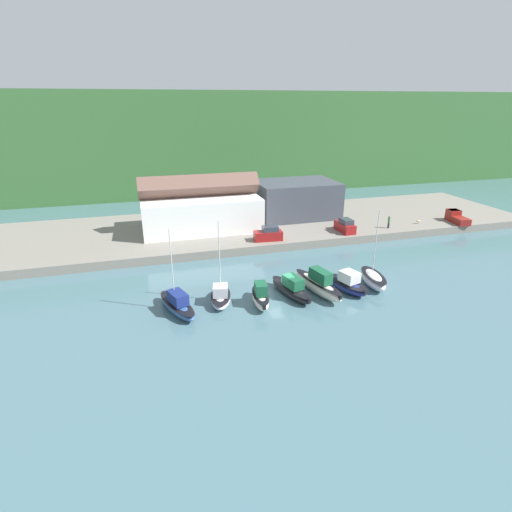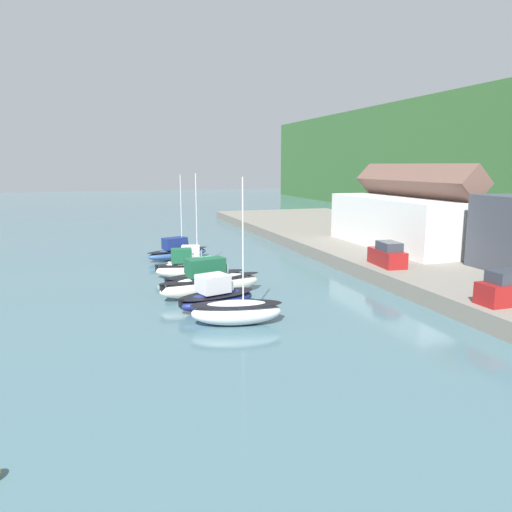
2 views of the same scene
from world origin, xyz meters
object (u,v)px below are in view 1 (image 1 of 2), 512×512
Objects in this scene: moored_boat_5 at (347,284)px; dog_on_quay at (418,221)px; pickup_truck_0 at (456,217)px; moored_boat_3 at (291,289)px; moored_boat_1 at (221,296)px; parked_car_0 at (345,226)px; parked_car_1 at (268,234)px; moored_boat_6 at (373,279)px; moored_boat_0 at (177,305)px; moored_boat_4 at (318,284)px; moored_boat_2 at (260,296)px; person_on_quay at (389,222)px.

moored_boat_5 reaches higher than dog_on_quay.
pickup_truck_0 reaches higher than moored_boat_5.
moored_boat_3 is 1.51× the size of pickup_truck_0.
moored_boat_1 is 28.36m from parked_car_0.
moored_boat_1 reaches higher than parked_car_1.
parked_car_1 is (-4.35, 16.48, 1.27)m from moored_boat_5.
moored_boat_3 is (8.06, -0.57, 0.08)m from moored_boat_1.
moored_boat_6 reaches higher than moored_boat_1.
moored_boat_6 reaches higher than moored_boat_0.
moored_boat_3 is 1.78× the size of parked_car_0.
dog_on_quay is (26.32, 17.24, 0.59)m from moored_boat_4.
moored_boat_2 is 43.92m from pickup_truck_0.
moored_boat_5 is 1.27× the size of pickup_truck_0.
parked_car_1 is at bearing 87.81° from moored_boat_5.
dog_on_quay is at bearing 20.75° from moored_boat_5.
moored_boat_6 is at bearing -12.05° from moored_boat_4.
dog_on_quay is at bearing 35.64° from moored_boat_2.
moored_boat_3 reaches higher than dog_on_quay.
parked_car_1 is at bearing 126.76° from moored_boat_6.
moored_boat_6 is (23.21, 0.03, -0.03)m from moored_boat_0.
moored_boat_5 is (10.67, 0.40, -0.05)m from moored_boat_2.
dog_on_quay is (37.55, 16.43, 0.92)m from moored_boat_1.
moored_boat_6 reaches higher than pickup_truck_0.
moored_boat_4 is at bearing -18.32° from moored_boat_3.
moored_boat_6 reaches higher than person_on_quay.
moored_boat_5 reaches higher than moored_boat_3.
moored_boat_5 is at bearing 8.43° from moored_boat_1.
parked_car_1 reaches higher than moored_boat_4.
moored_boat_3 is 22.58m from parked_car_0.
dog_on_quay is (42.32, 17.20, 0.84)m from moored_boat_0.
moored_boat_1 is 4.38m from moored_boat_2.
pickup_truck_0 is at bearing 30.36° from moored_boat_2.
person_on_quay is at bearing -83.57° from parked_car_1.
moored_boat_1 is 1.86× the size of pickup_truck_0.
moored_boat_2 is at bearing -147.57° from person_on_quay.
pickup_truck_0 is (44.49, 15.58, 1.28)m from moored_boat_1.
moored_boat_6 is 4.34× the size of person_on_quay.
parked_car_0 is (19.35, 17.52, 1.21)m from moored_boat_2.
moored_boat_4 is (3.17, -0.25, 0.24)m from moored_boat_3.
moored_boat_0 is 16.00m from moored_boat_4.
parked_car_1 is 2.03× the size of person_on_quay.
moored_boat_2 is at bearing 165.21° from moored_boat_5.
moored_boat_3 is at bearing 157.70° from moored_boat_5.
parked_car_1 is at bearing 76.80° from moored_boat_2.
parked_car_1 reaches higher than dog_on_quay.
person_on_quay is 6.42m from dog_on_quay.
moored_boat_2 is (4.08, -1.60, 0.17)m from moored_boat_1.
moored_boat_6 reaches higher than parked_car_1.
parked_car_1 is (2.35, 15.86, 1.30)m from moored_boat_3.
moored_boat_3 is 16.08m from parked_car_1.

